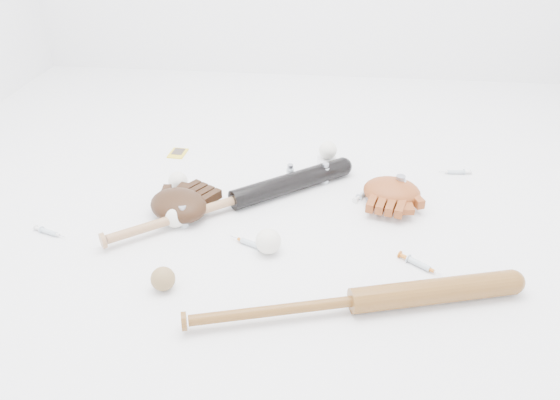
# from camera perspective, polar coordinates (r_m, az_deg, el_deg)

# --- Properties ---
(bat_dark) EXTENTS (0.83, 0.67, 0.07)m
(bat_dark) POSITION_cam_1_polar(r_m,az_deg,el_deg) (1.92, -4.69, 0.02)
(bat_dark) COLOR black
(bat_dark) RESTS_ON ground
(bat_wood) EXTENTS (0.96, 0.34, 0.07)m
(bat_wood) POSITION_cam_1_polar(r_m,az_deg,el_deg) (1.51, 7.79, -10.40)
(bat_wood) COLOR brown
(bat_wood) RESTS_ON ground
(glove_dark) EXTENTS (0.35, 0.35, 0.09)m
(glove_dark) POSITION_cam_1_polar(r_m,az_deg,el_deg) (1.90, -10.55, -0.50)
(glove_dark) COLOR black
(glove_dark) RESTS_ON ground
(glove_tan) EXTENTS (0.30, 0.30, 0.09)m
(glove_tan) POSITION_cam_1_polar(r_m,az_deg,el_deg) (1.99, 11.60, 0.88)
(glove_tan) COLOR brown
(glove_tan) RESTS_ON ground
(trading_card) EXTENTS (0.07, 0.10, 0.01)m
(trading_card) POSITION_cam_1_polar(r_m,az_deg,el_deg) (2.34, -10.64, 4.83)
(trading_card) COLOR yellow
(trading_card) RESTS_ON ground
(pedestal) EXTENTS (0.08, 0.08, 0.04)m
(pedestal) POSITION_cam_1_polar(r_m,az_deg,el_deg) (2.20, 4.97, 3.93)
(pedestal) COLOR white
(pedestal) RESTS_ON ground
(baseball_on_pedestal) EXTENTS (0.07, 0.07, 0.07)m
(baseball_on_pedestal) POSITION_cam_1_polar(r_m,az_deg,el_deg) (2.18, 5.03, 5.21)
(baseball_on_pedestal) COLOR white
(baseball_on_pedestal) RESTS_ON pedestal
(baseball_left) EXTENTS (0.07, 0.07, 0.07)m
(baseball_left) POSITION_cam_1_polar(r_m,az_deg,el_deg) (1.85, -10.92, -1.75)
(baseball_left) COLOR white
(baseball_left) RESTS_ON ground
(baseball_upper) EXTENTS (0.07, 0.07, 0.07)m
(baseball_upper) POSITION_cam_1_polar(r_m,az_deg,el_deg) (2.06, -10.61, 1.96)
(baseball_upper) COLOR white
(baseball_upper) RESTS_ON ground
(baseball_mid) EXTENTS (0.08, 0.08, 0.08)m
(baseball_mid) POSITION_cam_1_polar(r_m,az_deg,el_deg) (1.70, -1.22, -4.35)
(baseball_mid) COLOR white
(baseball_mid) RESTS_ON ground
(baseball_aged) EXTENTS (0.07, 0.07, 0.07)m
(baseball_aged) POSITION_cam_1_polar(r_m,az_deg,el_deg) (1.60, -12.13, -8.05)
(baseball_aged) COLOR olive
(baseball_aged) RESTS_ON ground
(syringe_0) EXTENTS (0.14, 0.07, 0.02)m
(syringe_0) POSITION_cam_1_polar(r_m,az_deg,el_deg) (1.95, -23.00, -3.10)
(syringe_0) COLOR #ADBCC6
(syringe_0) RESTS_ON ground
(syringe_1) EXTENTS (0.16, 0.09, 0.02)m
(syringe_1) POSITION_cam_1_polar(r_m,az_deg,el_deg) (1.74, -3.07, -4.56)
(syringe_1) COLOR #ADBCC6
(syringe_1) RESTS_ON ground
(syringe_2) EXTENTS (0.10, 0.14, 0.02)m
(syringe_2) POSITION_cam_1_polar(r_m,az_deg,el_deg) (2.03, 8.75, 0.68)
(syringe_2) COLOR #ADBCC6
(syringe_2) RESTS_ON ground
(syringe_3) EXTENTS (0.15, 0.12, 0.02)m
(syringe_3) POSITION_cam_1_polar(r_m,az_deg,el_deg) (1.71, 14.32, -6.49)
(syringe_3) COLOR #ADBCC6
(syringe_3) RESTS_ON ground
(syringe_4) EXTENTS (0.14, 0.04, 0.02)m
(syringe_4) POSITION_cam_1_polar(r_m,az_deg,el_deg) (2.26, 17.90, 2.80)
(syringe_4) COLOR #ADBCC6
(syringe_4) RESTS_ON ground
(vial_0) EXTENTS (0.02, 0.02, 0.06)m
(vial_0) POSITION_cam_1_polar(r_m,az_deg,el_deg) (2.26, 5.33, 4.98)
(vial_0) COLOR #B3BDC4
(vial_0) RESTS_ON ground
(vial_1) EXTENTS (0.03, 0.03, 0.07)m
(vial_1) POSITION_cam_1_polar(r_m,az_deg,el_deg) (2.08, 1.07, 2.83)
(vial_1) COLOR #B3BDC4
(vial_1) RESTS_ON ground
(vial_2) EXTENTS (0.03, 0.03, 0.08)m
(vial_2) POSITION_cam_1_polar(r_m,az_deg,el_deg) (2.08, 4.74, 2.83)
(vial_2) COLOR #B3BDC4
(vial_2) RESTS_ON ground
(vial_3) EXTENTS (0.04, 0.04, 0.10)m
(vial_3) POSITION_cam_1_polar(r_m,az_deg,el_deg) (2.00, 12.37, 1.23)
(vial_3) COLOR #B3BDC4
(vial_3) RESTS_ON ground
(vial_4) EXTENTS (0.03, 0.03, 0.08)m
(vial_4) POSITION_cam_1_polar(r_m,az_deg,el_deg) (1.85, -10.07, -1.70)
(vial_4) COLOR #B3BDC4
(vial_4) RESTS_ON ground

